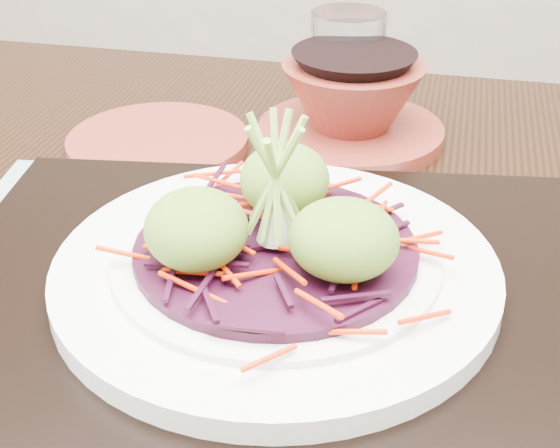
# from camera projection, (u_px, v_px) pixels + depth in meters

# --- Properties ---
(dining_table) EXTENTS (1.37, 0.98, 0.81)m
(dining_table) POSITION_uv_depth(u_px,v_px,m) (297.00, 380.00, 0.62)
(dining_table) COLOR black
(dining_table) RESTS_ON ground
(placemat) EXTENTS (0.52, 0.42, 0.00)m
(placemat) POSITION_uv_depth(u_px,v_px,m) (276.00, 308.00, 0.52)
(placemat) COLOR #82A89A
(placemat) RESTS_ON dining_table
(serving_tray) EXTENTS (0.45, 0.35, 0.02)m
(serving_tray) POSITION_uv_depth(u_px,v_px,m) (276.00, 293.00, 0.51)
(serving_tray) COLOR black
(serving_tray) RESTS_ON placemat
(white_plate) EXTENTS (0.28, 0.28, 0.02)m
(white_plate) POSITION_uv_depth(u_px,v_px,m) (276.00, 268.00, 0.50)
(white_plate) COLOR silver
(white_plate) RESTS_ON serving_tray
(cabbage_bed) EXTENTS (0.18, 0.18, 0.01)m
(cabbage_bed) POSITION_uv_depth(u_px,v_px,m) (276.00, 249.00, 0.49)
(cabbage_bed) COLOR #31091B
(cabbage_bed) RESTS_ON white_plate
(carrot_julienne) EXTENTS (0.22, 0.22, 0.01)m
(carrot_julienne) POSITION_uv_depth(u_px,v_px,m) (276.00, 237.00, 0.49)
(carrot_julienne) COLOR red
(carrot_julienne) RESTS_ON cabbage_bed
(guacamole_scoops) EXTENTS (0.16, 0.14, 0.05)m
(guacamole_scoops) POSITION_uv_depth(u_px,v_px,m) (275.00, 215.00, 0.48)
(guacamole_scoops) COLOR #557D25
(guacamole_scoops) RESTS_ON cabbage_bed
(scallion_garnish) EXTENTS (0.07, 0.07, 0.10)m
(scallion_garnish) POSITION_uv_depth(u_px,v_px,m) (276.00, 183.00, 0.47)
(scallion_garnish) COLOR #7FB046
(scallion_garnish) RESTS_ON cabbage_bed
(terracotta_side_plate) EXTENTS (0.17, 0.17, 0.01)m
(terracotta_side_plate) POSITION_uv_depth(u_px,v_px,m) (158.00, 142.00, 0.73)
(terracotta_side_plate) COLOR maroon
(terracotta_side_plate) RESTS_ON dining_table
(water_glass) EXTENTS (0.08, 0.08, 0.11)m
(water_glass) POSITION_uv_depth(u_px,v_px,m) (347.00, 65.00, 0.78)
(water_glass) COLOR white
(water_glass) RESTS_ON dining_table
(terracotta_bowl_set) EXTENTS (0.22, 0.22, 0.07)m
(terracotta_bowl_set) POSITION_uv_depth(u_px,v_px,m) (352.00, 106.00, 0.74)
(terracotta_bowl_set) COLOR maroon
(terracotta_bowl_set) RESTS_ON dining_table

